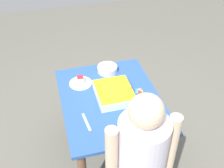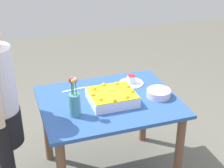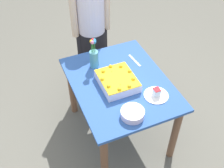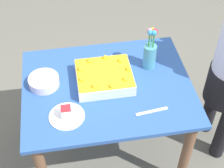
% 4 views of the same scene
% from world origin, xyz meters
% --- Properties ---
extents(ground_plane, '(8.00, 8.00, 0.00)m').
position_xyz_m(ground_plane, '(0.00, 0.00, 0.00)').
color(ground_plane, '#626056').
extents(dining_table, '(1.12, 0.88, 0.75)m').
position_xyz_m(dining_table, '(0.00, 0.00, 0.62)').
color(dining_table, '#2C549D').
rests_on(dining_table, ground_plane).
extents(sheet_cake, '(0.36, 0.32, 0.11)m').
position_xyz_m(sheet_cake, '(-0.01, 0.04, 0.80)').
color(sheet_cake, white).
rests_on(sheet_cake, dining_table).
extents(serving_plate_with_slice, '(0.22, 0.22, 0.08)m').
position_xyz_m(serving_plate_with_slice, '(-0.28, -0.22, 0.77)').
color(serving_plate_with_slice, white).
rests_on(serving_plate_with_slice, dining_table).
extents(cake_knife, '(0.21, 0.04, 0.00)m').
position_xyz_m(cake_knife, '(0.24, -0.27, 0.76)').
color(cake_knife, silver).
rests_on(cake_knife, dining_table).
extents(flower_vase, '(0.09, 0.09, 0.32)m').
position_xyz_m(flower_vase, '(0.31, 0.14, 0.87)').
color(flower_vase, teal).
rests_on(flower_vase, dining_table).
extents(fruit_bowl, '(0.20, 0.20, 0.06)m').
position_xyz_m(fruit_bowl, '(-0.41, 0.07, 0.78)').
color(fruit_bowl, silver).
rests_on(fruit_bowl, dining_table).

